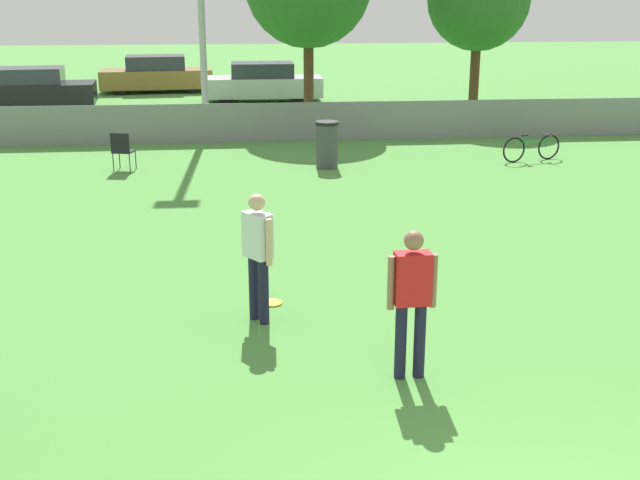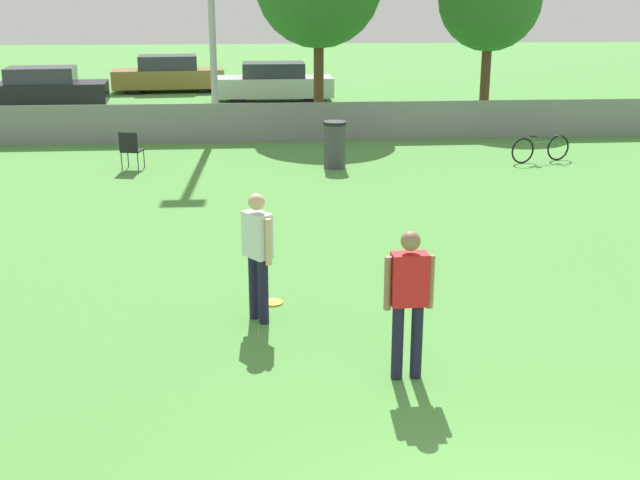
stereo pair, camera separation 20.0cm
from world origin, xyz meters
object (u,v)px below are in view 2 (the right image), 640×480
object	(u,v)px
player_receiver_white	(258,248)
player_defender_red	(409,295)
parked_car_silver	(274,83)
frisbee_disc	(273,302)
bicycle_sideline	(541,149)
trash_bin	(335,145)
folding_chair_sideline	(131,148)
parked_car_tan	(168,74)
parked_car_dark	(42,89)

from	to	relation	value
player_receiver_white	player_defender_red	distance (m)	2.40
player_receiver_white	parked_car_silver	world-z (taller)	player_receiver_white
frisbee_disc	parked_car_silver	size ratio (longest dim) A/B	0.06
bicycle_sideline	parked_car_silver	distance (m)	13.41
frisbee_disc	bicycle_sideline	bearing A→B (deg)	52.17
trash_bin	frisbee_disc	bearing A→B (deg)	-101.23
folding_chair_sideline	parked_car_tan	size ratio (longest dim) A/B	0.20
folding_chair_sideline	parked_car_dark	distance (m)	11.61
parked_car_dark	parked_car_tan	distance (m)	6.23
trash_bin	player_receiver_white	bearing A→B (deg)	-101.72
frisbee_disc	parked_car_dark	world-z (taller)	parked_car_dark
player_defender_red	bicycle_sideline	xyz separation A→B (m)	(5.51, 11.28, -0.66)
trash_bin	parked_car_tan	world-z (taller)	parked_car_tan
frisbee_disc	trash_bin	distance (m)	8.88
trash_bin	parked_car_tan	bearing A→B (deg)	109.39
trash_bin	parked_car_tan	distance (m)	16.46
folding_chair_sideline	trash_bin	world-z (taller)	trash_bin
player_receiver_white	parked_car_tan	distance (m)	25.05
player_receiver_white	parked_car_tan	size ratio (longest dim) A/B	0.36
bicycle_sideline	parked_car_silver	size ratio (longest dim) A/B	0.36
player_receiver_white	parked_car_tan	xyz separation A→B (m)	(-3.54, 24.80, -0.28)
player_defender_red	parked_car_tan	distance (m)	27.06
parked_car_dark	parked_car_silver	world-z (taller)	parked_car_dark
parked_car_silver	folding_chair_sideline	bearing A→B (deg)	-107.13
player_defender_red	parked_car_tan	bearing A→B (deg)	98.82
frisbee_disc	folding_chair_sideline	xyz separation A→B (m)	(-3.15, 8.82, 0.52)
folding_chair_sideline	parked_car_dark	world-z (taller)	parked_car_dark
player_defender_red	parked_car_silver	bearing A→B (deg)	89.90
frisbee_disc	parked_car_tan	bearing A→B (deg)	98.77
player_defender_red	trash_bin	world-z (taller)	player_defender_red
folding_chair_sideline	parked_car_tan	distance (m)	15.42
player_receiver_white	folding_chair_sideline	size ratio (longest dim) A/B	1.84
player_defender_red	folding_chair_sideline	world-z (taller)	player_defender_red
player_defender_red	parked_car_dark	distance (m)	23.67
frisbee_disc	parked_car_silver	world-z (taller)	parked_car_silver
frisbee_disc	parked_car_dark	xyz separation A→B (m)	(-7.76, 19.47, 0.70)
player_defender_red	frisbee_disc	size ratio (longest dim) A/B	6.31
trash_bin	parked_car_dark	bearing A→B (deg)	131.37
trash_bin	parked_car_dark	xyz separation A→B (m)	(-9.49, 10.78, 0.15)
player_receiver_white	parked_car_dark	bearing A→B (deg)	165.19
parked_car_dark	bicycle_sideline	bearing A→B (deg)	-40.53
folding_chair_sideline	bicycle_sideline	size ratio (longest dim) A/B	0.57
player_receiver_white	folding_chair_sideline	distance (m)	9.86
player_defender_red	frisbee_disc	bearing A→B (deg)	119.19
player_receiver_white	trash_bin	distance (m)	9.48
parked_car_silver	parked_car_tan	bearing A→B (deg)	141.41
frisbee_disc	trash_bin	xyz separation A→B (m)	(1.73, 8.70, 0.55)
parked_car_tan	parked_car_silver	size ratio (longest dim) A/B	1.05
folding_chair_sideline	parked_car_dark	bearing A→B (deg)	-53.30
parked_car_dark	parked_car_silver	size ratio (longest dim) A/B	1.03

